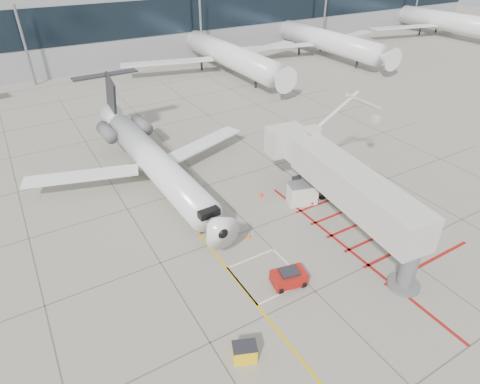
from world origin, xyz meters
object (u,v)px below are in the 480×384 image
jet_bridge (353,194)px  spill_bin (245,352)px  pushback_tug (289,277)px  regional_jet (162,157)px

jet_bridge → spill_bin: jet_bridge is taller
jet_bridge → spill_bin: size_ratio=14.12×
pushback_tug → spill_bin: bearing=-137.1°
regional_jet → pushback_tug: regional_jet is taller
pushback_tug → spill_bin: 6.55m
regional_jet → spill_bin: bearing=-100.0°
jet_bridge → regional_jet: bearing=135.2°
regional_jet → pushback_tug: (2.86, -15.14, -3.19)m
jet_bridge → spill_bin: 14.53m
regional_jet → jet_bridge: size_ratio=1.57×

